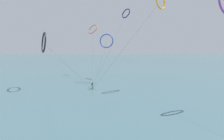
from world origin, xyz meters
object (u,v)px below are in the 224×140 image
kite_cobalt (106,41)px  kite_amber (160,1)px  kite_charcoal (44,42)px  kite_coral (93,29)px  surfer_emerald (92,86)px  kite_navy (126,14)px

kite_cobalt → kite_amber: bearing=-10.5°
kite_charcoal → kite_coral: size_ratio=0.53×
kite_charcoal → kite_amber: 29.78m
kite_amber → kite_cobalt: bearing=110.5°
kite_cobalt → kite_charcoal: (-14.73, -7.85, -0.59)m
kite_charcoal → kite_cobalt: bearing=86.0°
surfer_emerald → kite_cobalt: kite_cobalt is taller
kite_coral → kite_cobalt: bearing=-27.2°
kite_coral → surfer_emerald: bearing=-43.7°
kite_charcoal → kite_coral: kite_coral is taller
kite_charcoal → kite_amber: (28.08, 1.76, 9.77)m
kite_coral → kite_amber: bearing=-6.0°
kite_navy → kite_amber: kite_amber is taller
kite_charcoal → kite_amber: kite_amber is taller
kite_cobalt → surfer_emerald: bearing=-90.9°
kite_cobalt → kite_amber: 17.31m
kite_coral → kite_navy: bearing=16.2°
kite_cobalt → kite_amber: size_ratio=0.60×
surfer_emerald → kite_navy: (8.73, 18.43, 19.82)m
kite_cobalt → kite_coral: bearing=127.7°
kite_navy → kite_charcoal: bearing=-93.6°
kite_navy → kite_coral: bearing=-154.2°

